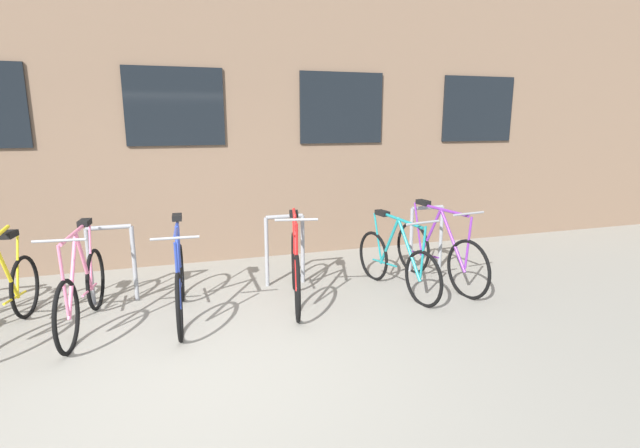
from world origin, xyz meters
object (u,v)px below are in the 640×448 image
Objects in this scene: bicycle_purple at (438,254)px; bicycle_red at (295,269)px; bicycle_blue at (180,282)px; bicycle_pink at (82,290)px; bicycle_teal at (396,262)px; bicycle_yellow at (3,298)px.

bicycle_red is at bearing -178.26° from bicycle_purple.
bicycle_red is 0.94× the size of bicycle_purple.
bicycle_purple is at bearing 1.74° from bicycle_red.
bicycle_blue reaches higher than bicycle_pink.
bicycle_pink is (-4.08, -0.07, -0.01)m from bicycle_purple.
bicycle_red is 1.00× the size of bicycle_teal.
bicycle_teal is at bearing -0.33° from bicycle_yellow.
bicycle_pink reaches higher than bicycle_purple.
bicycle_yellow reaches higher than bicycle_blue.
bicycle_purple is 4.08m from bicycle_pink.
bicycle_blue is 1.05× the size of bicycle_yellow.
bicycle_blue is at bearing -1.51° from bicycle_pink.
bicycle_yellow is 4.77m from bicycle_purple.
bicycle_purple is (3.14, 0.09, 0.01)m from bicycle_blue.
bicycle_red reaches higher than bicycle_yellow.
bicycle_pink is (-0.94, 0.02, 0.01)m from bicycle_blue.
bicycle_yellow is 0.96× the size of bicycle_pink.
bicycle_purple is 1.03× the size of bicycle_pink.
bicycle_teal is (2.52, 0.01, -0.01)m from bicycle_blue.
bicycle_red reaches higher than bicycle_teal.
bicycle_red is at bearing 178.81° from bicycle_teal.
bicycle_yellow is 0.93× the size of bicycle_purple.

